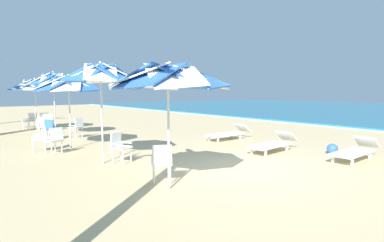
{
  "coord_description": "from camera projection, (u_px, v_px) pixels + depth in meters",
  "views": [
    {
      "loc": [
        4.96,
        -5.91,
        2.0
      ],
      "look_at": [
        -2.81,
        0.43,
        1.0
      ],
      "focal_mm": 28.02,
      "sensor_mm": 36.0,
      "label": 1
    }
  ],
  "objects": [
    {
      "name": "beach_umbrella_1",
      "position": [
        101.0,
        75.0,
        8.09
      ],
      "size": [
        2.12,
        2.12,
        2.81
      ],
      "color": "silver",
      "rests_on": "ground"
    },
    {
      "name": "plastic_chair_2",
      "position": [
        41.0,
        137.0,
        9.86
      ],
      "size": [
        0.53,
        0.56,
        0.87
      ],
      "color": "white",
      "rests_on": "ground"
    },
    {
      "name": "sun_lounger_2",
      "position": [
        229.0,
        133.0,
        12.32
      ],
      "size": [
        0.66,
        2.15,
        0.62
      ],
      "color": "white",
      "rests_on": "ground"
    },
    {
      "name": "beach_umbrella_2",
      "position": [
        69.0,
        85.0,
        10.2
      ],
      "size": [
        2.3,
        2.3,
        2.58
      ],
      "color": "silver",
      "rests_on": "ground"
    },
    {
      "name": "plastic_chair_9",
      "position": [
        44.0,
        120.0,
        15.64
      ],
      "size": [
        0.62,
        0.61,
        0.87
      ],
      "color": "white",
      "rests_on": "ground"
    },
    {
      "name": "beach_umbrella_4",
      "position": [
        35.0,
        86.0,
        14.88
      ],
      "size": [
        2.43,
        2.43,
        2.66
      ],
      "color": "silver",
      "rests_on": "ground"
    },
    {
      "name": "beach_umbrella_0",
      "position": [
        168.0,
        78.0,
        5.92
      ],
      "size": [
        2.48,
        2.48,
        2.59
      ],
      "color": "silver",
      "rests_on": "ground"
    },
    {
      "name": "plastic_chair_4",
      "position": [
        51.0,
        128.0,
        12.23
      ],
      "size": [
        0.62,
        0.63,
        0.87
      ],
      "color": "blue",
      "rests_on": "ground"
    },
    {
      "name": "beach_ball",
      "position": [
        332.0,
        149.0,
        9.52
      ],
      "size": [
        0.34,
        0.34,
        0.34
      ],
      "primitive_type": "sphere",
      "color": "blue",
      "rests_on": "ground"
    },
    {
      "name": "sun_lounger_0",
      "position": [
        355.0,
        150.0,
        8.71
      ],
      "size": [
        0.68,
        2.16,
        0.62
      ],
      "color": "white",
      "rests_on": "ground"
    },
    {
      "name": "ground_plane",
      "position": [
        248.0,
        169.0,
        7.74
      ],
      "size": [
        80.0,
        80.0,
        0.0
      ],
      "primitive_type": "plane",
      "color": "#D3B784"
    },
    {
      "name": "plastic_chair_8",
      "position": [
        48.0,
        121.0,
        14.87
      ],
      "size": [
        0.6,
        0.58,
        0.87
      ],
      "color": "white",
      "rests_on": "ground"
    },
    {
      "name": "plastic_chair_7",
      "position": [
        30.0,
        120.0,
        15.63
      ],
      "size": [
        0.61,
        0.62,
        0.87
      ],
      "color": "white",
      "rests_on": "ground"
    },
    {
      "name": "plastic_chair_6",
      "position": [
        43.0,
        125.0,
        13.3
      ],
      "size": [
        0.51,
        0.48,
        0.87
      ],
      "color": "white",
      "rests_on": "ground"
    },
    {
      "name": "sun_lounger_1",
      "position": [
        273.0,
        143.0,
        9.88
      ],
      "size": [
        0.77,
        2.18,
        0.62
      ],
      "color": "white",
      "rests_on": "ground"
    },
    {
      "name": "beach_umbrella_3",
      "position": [
        53.0,
        80.0,
        12.69
      ],
      "size": [
        2.05,
        2.05,
        2.85
      ],
      "color": "silver",
      "rests_on": "ground"
    },
    {
      "name": "plastic_chair_5",
      "position": [
        77.0,
        126.0,
        12.81
      ],
      "size": [
        0.6,
        0.58,
        0.87
      ],
      "color": "white",
      "rests_on": "ground"
    },
    {
      "name": "plastic_chair_3",
      "position": [
        54.0,
        139.0,
        9.48
      ],
      "size": [
        0.58,
        0.56,
        0.87
      ],
      "color": "white",
      "rests_on": "ground"
    },
    {
      "name": "plastic_chair_1",
      "position": [
        120.0,
        145.0,
        8.36
      ],
      "size": [
        0.61,
        0.59,
        0.87
      ],
      "color": "white",
      "rests_on": "ground"
    },
    {
      "name": "plastic_chair_0",
      "position": [
        162.0,
        161.0,
        6.49
      ],
      "size": [
        0.62,
        0.6,
        0.87
      ],
      "color": "white",
      "rests_on": "ground"
    }
  ]
}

